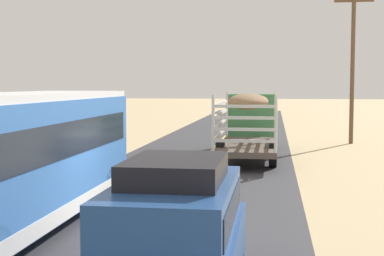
{
  "coord_description": "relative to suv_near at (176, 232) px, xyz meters",
  "views": [
    {
      "loc": [
        3.15,
        -12.99,
        3.43
      ],
      "look_at": [
        0.0,
        8.38,
        1.73
      ],
      "focal_mm": 52.11,
      "sensor_mm": 36.0,
      "label": 1
    }
  ],
  "objects": [
    {
      "name": "ground_plane",
      "position": [
        -1.68,
        4.67,
        -1.15
      ],
      "size": [
        240.0,
        240.0,
        0.0
      ],
      "primitive_type": "plane",
      "color": "#CCB284"
    },
    {
      "name": "livestock_truck",
      "position": [
        0.36,
        19.23,
        0.64
      ],
      "size": [
        2.53,
        9.7,
        3.02
      ],
      "color": "#3F7F4C",
      "rests_on": "road_surface"
    },
    {
      "name": "power_pole_mid",
      "position": [
        5.92,
        24.87,
        3.54
      ],
      "size": [
        2.2,
        0.24,
        8.79
      ],
      "color": "brown",
      "rests_on": "ground"
    },
    {
      "name": "road_surface",
      "position": [
        -1.68,
        4.67,
        -1.14
      ],
      "size": [
        8.0,
        120.0,
        0.02
      ],
      "primitive_type": "cube",
      "color": "#38383D",
      "rests_on": "ground"
    },
    {
      "name": "road_centre_line",
      "position": [
        -1.68,
        4.67,
        -1.13
      ],
      "size": [
        0.16,
        117.6,
        0.0
      ],
      "primitive_type": "cube",
      "color": "#D8CC4C",
      "rests_on": "road_surface"
    },
    {
      "name": "bus",
      "position": [
        -4.36,
        3.63,
        0.6
      ],
      "size": [
        2.54,
        10.0,
        3.21
      ],
      "color": "#3872C6",
      "rests_on": "road_surface"
    },
    {
      "name": "suv_near",
      "position": [
        0.0,
        0.0,
        0.0
      ],
      "size": [
        1.9,
        4.62,
        2.29
      ],
      "color": "#264C8C",
      "rests_on": "road_surface"
    }
  ]
}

